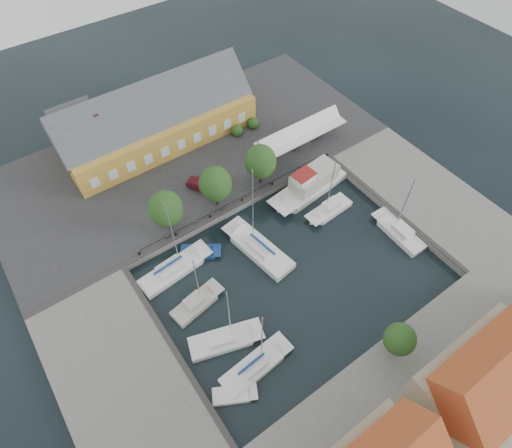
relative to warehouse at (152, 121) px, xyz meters
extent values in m
plane|color=black|center=(2.60, -28.36, -4.43)|extent=(140.00, 140.00, 0.00)
cube|color=#2D2D30|center=(2.60, -5.36, -3.93)|extent=(56.00, 26.00, 1.00)
cube|color=slate|center=(-19.40, -30.36, -3.93)|extent=(12.00, 24.00, 1.00)
cube|color=slate|center=(24.60, -30.36, -3.93)|extent=(12.00, 24.00, 1.00)
cube|color=slate|center=(2.60, -49.36, -3.93)|extent=(56.00, 14.00, 1.00)
cube|color=#383533|center=(2.60, -18.06, -3.37)|extent=(56.00, 0.60, 0.12)
cube|color=#383533|center=(-13.70, -30.36, -3.37)|extent=(0.60, 24.00, 0.12)
cube|color=#383533|center=(18.90, -30.36, -3.37)|extent=(0.60, 24.00, 0.12)
cylinder|color=black|center=(-11.40, -17.76, -3.23)|extent=(0.24, 0.24, 0.40)
cylinder|color=black|center=(-6.40, -17.76, -3.23)|extent=(0.24, 0.24, 0.40)
cylinder|color=black|center=(-1.40, -17.76, -3.23)|extent=(0.24, 0.24, 0.40)
cylinder|color=black|center=(3.60, -17.76, -3.23)|extent=(0.24, 0.24, 0.40)
cylinder|color=black|center=(8.60, -17.76, -3.23)|extent=(0.24, 0.24, 0.40)
cylinder|color=black|center=(13.60, -17.76, -3.23)|extent=(0.24, 0.24, 0.40)
cylinder|color=black|center=(18.60, -17.76, -3.23)|extent=(0.24, 0.24, 0.40)
cube|color=gold|center=(0.60, -0.36, -1.18)|extent=(28.00, 10.00, 4.50)
cube|color=#474C51|center=(0.60, -0.36, 2.32)|extent=(28.56, 7.60, 7.60)
cube|color=gold|center=(-9.40, 5.64, -1.68)|extent=(6.00, 6.00, 3.50)
cube|color=brown|center=(-7.40, -0.36, 4.17)|extent=(0.60, 0.60, 1.20)
cube|color=white|center=(16.60, -13.86, -0.73)|extent=(14.00, 4.00, 0.25)
cylinder|color=silver|center=(10.60, -15.66, -2.08)|extent=(0.10, 0.10, 2.70)
cylinder|color=silver|center=(10.60, -12.06, -2.08)|extent=(0.10, 0.10, 2.70)
cylinder|color=silver|center=(16.60, -15.66, -2.08)|extent=(0.10, 0.10, 2.70)
cylinder|color=silver|center=(16.60, -12.06, -2.08)|extent=(0.10, 0.10, 2.70)
cylinder|color=silver|center=(22.60, -15.66, -2.08)|extent=(0.10, 0.10, 2.70)
cylinder|color=silver|center=(22.60, -12.06, -2.08)|extent=(0.10, 0.10, 2.70)
cylinder|color=black|center=(-6.40, -16.36, -2.38)|extent=(0.30, 0.30, 2.10)
ellipsoid|color=#1E3E16|center=(-6.40, -16.36, 0.46)|extent=(4.20, 4.20, 4.83)
cylinder|color=black|center=(0.60, -16.36, -2.38)|extent=(0.30, 0.30, 2.10)
ellipsoid|color=#1E3E16|center=(0.60, -16.36, 0.46)|extent=(4.20, 4.20, 4.83)
cylinder|color=black|center=(7.60, -16.36, -2.38)|extent=(0.30, 0.30, 2.10)
ellipsoid|color=#1E3E16|center=(7.60, -16.36, 0.46)|extent=(4.20, 4.20, 4.83)
imported|color=#989A9F|center=(17.01, 4.44, -2.67)|extent=(4.68, 2.54, 1.51)
imported|color=#56131D|center=(0.44, -12.91, -2.70)|extent=(3.55, 4.57, 1.45)
cube|color=white|center=(1.18, -25.73, -4.28)|extent=(4.32, 8.69, 1.50)
cube|color=white|center=(1.03, -24.70, -3.49)|extent=(4.44, 10.32, 0.08)
cube|color=white|center=(1.15, -25.52, -3.03)|extent=(2.59, 3.61, 0.90)
cylinder|color=silver|center=(0.93, -24.08, 2.71)|extent=(0.12, 0.12, 12.49)
cube|color=navy|center=(1.18, -25.73, -2.28)|extent=(0.83, 4.15, 0.22)
cube|color=white|center=(13.47, -20.73, -4.33)|extent=(10.25, 4.74, 1.80)
cube|color=white|center=(12.24, -20.86, -3.39)|extent=(12.20, 4.80, 0.08)
cube|color=#B9B3A6|center=(13.47, -20.73, -2.33)|extent=(7.11, 3.86, 2.20)
cube|color=white|center=(11.26, -20.96, -0.93)|extent=(2.93, 2.32, 1.20)
cube|color=maroon|center=(11.26, -20.96, -0.28)|extent=(3.18, 2.46, 0.10)
cube|color=white|center=(12.89, -25.29, -4.38)|extent=(5.69, 2.68, 1.30)
cube|color=white|center=(12.19, -25.34, -3.69)|extent=(6.80, 2.65, 0.08)
cube|color=white|center=(12.75, -25.30, -3.23)|extent=(2.32, 1.73, 0.90)
cylinder|color=silver|center=(11.78, -25.36, 0.62)|extent=(0.12, 0.12, 8.69)
cube|color=white|center=(17.19, -33.81, -4.38)|extent=(2.70, 6.35, 1.30)
cube|color=white|center=(17.22, -33.03, -3.69)|extent=(2.64, 7.60, 0.08)
cube|color=white|center=(17.20, -33.65, -3.23)|extent=(1.78, 2.56, 0.90)
cylinder|color=silver|center=(17.24, -32.56, 0.65)|extent=(0.12, 0.12, 8.75)
cube|color=white|center=(-9.47, -21.67, -4.38)|extent=(7.86, 3.47, 1.30)
cube|color=white|center=(-8.53, -21.58, -3.69)|extent=(9.36, 3.51, 0.08)
cube|color=white|center=(-9.29, -21.65, -3.23)|extent=(3.22, 2.16, 0.90)
cylinder|color=silver|center=(-7.96, -21.52, 1.83)|extent=(0.12, 0.12, 11.12)
cube|color=navy|center=(-9.47, -21.67, -2.48)|extent=(3.82, 0.58, 0.22)
cube|color=#B9B3A6|center=(-9.38, -27.13, -4.38)|extent=(5.55, 3.13, 1.30)
cube|color=#B9B3A6|center=(-8.74, -27.02, -3.69)|extent=(6.57, 3.21, 0.08)
cube|color=#B9B3A6|center=(-9.26, -27.10, -3.23)|extent=(2.33, 1.88, 0.90)
cylinder|color=silver|center=(-8.35, -26.95, 0.20)|extent=(0.12, 0.12, 7.87)
cube|color=white|center=(-9.26, -32.39, -4.38)|extent=(7.01, 4.50, 1.30)
cube|color=white|center=(-8.48, -32.63, -3.69)|extent=(8.22, 4.80, 0.08)
cube|color=white|center=(-9.10, -32.44, -3.23)|extent=(3.03, 2.51, 0.90)
cylinder|color=silver|center=(-8.02, -32.78, 1.11)|extent=(0.12, 0.12, 9.67)
cube|color=white|center=(-8.23, -36.78, -4.38)|extent=(6.85, 3.04, 1.30)
cube|color=white|center=(-7.40, -36.72, -3.69)|extent=(8.17, 3.04, 0.08)
cube|color=white|center=(-8.06, -36.77, -3.23)|extent=(2.79, 1.93, 0.90)
cylinder|color=silver|center=(-6.90, -36.68, 1.18)|extent=(0.12, 0.12, 9.82)
cube|color=navy|center=(-8.23, -36.78, -2.48)|extent=(3.34, 0.47, 0.22)
cube|color=white|center=(-11.33, -37.67, -4.38)|extent=(4.02, 3.24, 0.90)
cube|color=white|center=(-10.93, -37.88, -3.89)|extent=(4.63, 3.52, 0.08)
cube|color=navy|center=(-5.31, -20.90, -4.38)|extent=(4.56, 4.03, 0.80)
cube|color=navy|center=(-4.89, -21.19, -3.94)|extent=(5.20, 4.43, 0.08)
cube|color=#C2B595|center=(6.60, -51.36, 0.32)|extent=(12.00, 8.00, 7.50)
cube|color=#B95627|center=(6.60, -51.36, 5.32)|extent=(12.36, 6.50, 6.50)
cube|color=brown|center=(3.60, -51.36, 6.97)|extent=(0.70, 0.70, 1.00)
camera|label=1|loc=(-16.67, -49.49, 39.52)|focal=30.00mm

